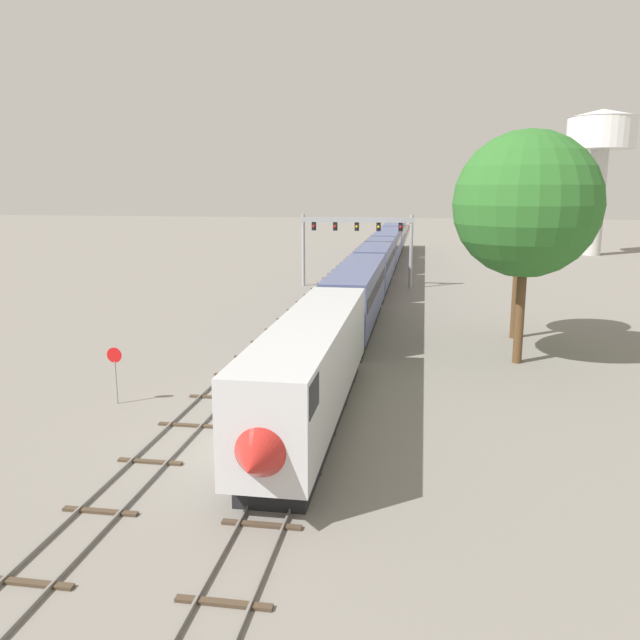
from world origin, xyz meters
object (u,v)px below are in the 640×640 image
(water_tower, at_px, (601,141))
(stop_sign, at_px, (115,367))
(passenger_train, at_px, (377,264))
(trackside_tree_mid, at_px, (521,219))
(signal_gantry, at_px, (357,234))
(trackside_tree_left, at_px, (527,205))

(water_tower, bearing_deg, stop_sign, -117.52)
(passenger_train, distance_m, trackside_tree_mid, 24.70)
(stop_sign, bearing_deg, signal_gantry, 79.02)
(stop_sign, bearing_deg, trackside_tree_mid, 40.05)
(trackside_tree_left, bearing_deg, trackside_tree_mid, 84.42)
(signal_gantry, relative_size, water_tower, 0.55)
(water_tower, xyz_separation_m, trackside_tree_left, (-20.18, -67.32, -7.83))
(passenger_train, height_order, trackside_tree_left, trackside_tree_left)
(passenger_train, xyz_separation_m, water_tower, (30.85, 39.31, 14.78))
(trackside_tree_left, bearing_deg, signal_gantry, 114.13)
(passenger_train, relative_size, trackside_tree_mid, 9.01)
(signal_gantry, distance_m, water_tower, 52.07)
(water_tower, bearing_deg, passenger_train, -128.13)
(stop_sign, relative_size, trackside_tree_mid, 0.26)
(signal_gantry, distance_m, trackside_tree_left, 31.86)
(water_tower, xyz_separation_m, stop_sign, (-40.85, -78.42, -15.52))
(water_tower, height_order, trackside_tree_left, water_tower)
(signal_gantry, height_order, stop_sign, signal_gantry)
(passenger_train, bearing_deg, water_tower, 51.87)
(trackside_tree_mid, bearing_deg, trackside_tree_left, -95.58)
(signal_gantry, distance_m, stop_sign, 40.89)
(trackside_tree_mid, bearing_deg, water_tower, 72.12)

